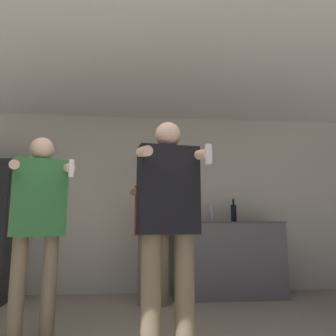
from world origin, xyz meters
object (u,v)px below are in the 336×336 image
object	(u,v)px
person_spectator_back	(154,224)
person_woman_foreground	(168,220)
bottle_tall_gin	(212,215)
bottle_clear_vodka	(234,212)
person_man_side	(38,216)
bottle_red_label	(184,212)

from	to	relation	value
person_spectator_back	person_woman_foreground	bearing A→B (deg)	-88.98
bottle_tall_gin	bottle_clear_vodka	xyz separation A→B (m)	(0.31, 0.00, 0.04)
person_woman_foreground	person_man_side	bearing A→B (deg)	159.80
person_woman_foreground	bottle_red_label	bearing A→B (deg)	78.88
bottle_red_label	person_woman_foreground	distance (m)	2.12
person_woman_foreground	person_spectator_back	bearing A→B (deg)	91.02
bottle_tall_gin	bottle_clear_vodka	bearing A→B (deg)	0.00
bottle_tall_gin	person_spectator_back	distance (m)	0.95
person_man_side	bottle_tall_gin	bearing A→B (deg)	42.33
bottle_tall_gin	bottle_clear_vodka	world-z (taller)	bottle_clear_vodka
person_man_side	person_spectator_back	size ratio (longest dim) A/B	1.04
bottle_clear_vodka	person_woman_foreground	bearing A→B (deg)	-118.26
bottle_red_label	bottle_clear_vodka	world-z (taller)	bottle_red_label
bottle_clear_vodka	person_man_side	xyz separation A→B (m)	(-2.17, -1.69, -0.09)
person_woman_foreground	person_man_side	distance (m)	1.12
bottle_red_label	bottle_tall_gin	bearing A→B (deg)	0.00
bottle_clear_vodka	person_woman_foreground	size ratio (longest dim) A/B	0.19
bottle_tall_gin	person_spectator_back	bearing A→B (deg)	-152.15
bottle_red_label	bottle_tall_gin	size ratio (longest dim) A/B	1.52
person_woman_foreground	person_spectator_back	size ratio (longest dim) A/B	1.07
person_woman_foreground	person_spectator_back	distance (m)	1.63
bottle_clear_vodka	person_man_side	bearing A→B (deg)	-142.05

